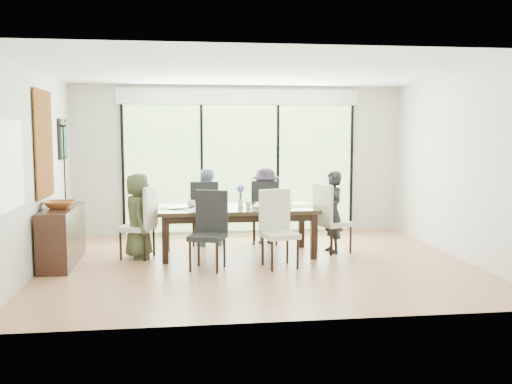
{
  "coord_description": "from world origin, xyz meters",
  "views": [
    {
      "loc": [
        -1.08,
        -7.9,
        1.88
      ],
      "look_at": [
        0.0,
        0.25,
        1.0
      ],
      "focal_mm": 40.0,
      "sensor_mm": 36.0,
      "label": 1
    }
  ],
  "objects": [
    {
      "name": "foliage_mid",
      "position": [
        0.4,
        5.8,
        1.8
      ],
      "size": [
        4.0,
        4.0,
        4.0
      ],
      "primitive_type": "sphere",
      "color": "#14380F",
      "rests_on": "ground"
    },
    {
      "name": "deck",
      "position": [
        0.0,
        3.4,
        -0.05
      ],
      "size": [
        6.0,
        1.8,
        0.1
      ],
      "primitive_type": "cube",
      "color": "brown",
      "rests_on": "ground"
    },
    {
      "name": "placemat_right",
      "position": [
        0.72,
        0.61,
        0.74
      ],
      "size": [
        0.43,
        0.31,
        0.01
      ],
      "primitive_type": "cube",
      "color": "#8DA93C",
      "rests_on": "table_top"
    },
    {
      "name": "placemat_paper",
      "position": [
        -0.78,
        0.31,
        0.74
      ],
      "size": [
        0.43,
        0.31,
        0.01
      ],
      "primitive_type": "cube",
      "color": "white",
      "rests_on": "table_top"
    },
    {
      "name": "wall_right",
      "position": [
        3.01,
        0.0,
        1.35
      ],
      "size": [
        0.02,
        5.0,
        2.7
      ],
      "primitive_type": "cube",
      "color": "silver",
      "rests_on": "floor"
    },
    {
      "name": "candlestick_pan",
      "position": [
        -2.76,
        0.68,
        1.95
      ],
      "size": [
        0.09,
        0.09,
        0.03
      ],
      "primitive_type": "cylinder",
      "color": "black",
      "rests_on": "sideboard"
    },
    {
      "name": "blinds_header",
      "position": [
        0.0,
        2.46,
        2.5
      ],
      "size": [
        4.4,
        0.06,
        0.28
      ],
      "primitive_type": "cube",
      "color": "white",
      "rests_on": "wall_back"
    },
    {
      "name": "tablet_far_r",
      "position": [
        0.27,
        0.96,
        0.75
      ],
      "size": [
        0.24,
        0.17,
        0.01
      ],
      "primitive_type": "cube",
      "color": "black",
      "rests_on": "table_top"
    },
    {
      "name": "person_left_end",
      "position": [
        -1.71,
        0.61,
        0.63
      ],
      "size": [
        0.41,
        0.61,
        1.27
      ],
      "primitive_type": "imported",
      "rotation": [
        0.0,
        0.0,
        1.63
      ],
      "color": "#3B442D",
      "rests_on": "floor"
    },
    {
      "name": "art_frame",
      "position": [
        -2.97,
        1.7,
        1.75
      ],
      "size": [
        0.03,
        0.55,
        0.65
      ],
      "primitive_type": "cube",
      "color": "black",
      "rests_on": "wall_left"
    },
    {
      "name": "chair_left_end",
      "position": [
        -1.73,
        0.61,
        0.54
      ],
      "size": [
        0.57,
        0.57,
        1.08
      ],
      "primitive_type": null,
      "rotation": [
        0.0,
        0.0,
        -1.88
      ],
      "color": "silver",
      "rests_on": "floor"
    },
    {
      "name": "wall_front",
      "position": [
        0.0,
        -2.51,
        1.35
      ],
      "size": [
        6.0,
        0.02,
        2.7
      ],
      "primitive_type": "cube",
      "color": "beige",
      "rests_on": "floor"
    },
    {
      "name": "person_far_left",
      "position": [
        -0.68,
        1.44,
        0.63
      ],
      "size": [
        0.61,
        0.4,
        1.27
      ],
      "primitive_type": "imported",
      "rotation": [
        0.0,
        0.0,
        3.19
      ],
      "color": "#7595AA",
      "rests_on": "floor"
    },
    {
      "name": "wall_back",
      "position": [
        0.0,
        2.51,
        1.35
      ],
      "size": [
        6.0,
        0.02,
        2.7
      ],
      "primitive_type": "cube",
      "color": "beige",
      "rests_on": "floor"
    },
    {
      "name": "table_leg_br",
      "position": [
        0.85,
        1.04,
        0.34
      ],
      "size": [
        0.09,
        0.09,
        0.68
      ],
      "primitive_type": "cube",
      "color": "black",
      "rests_on": "floor"
    },
    {
      "name": "candlestick_shaft",
      "position": [
        -2.76,
        0.68,
        1.4
      ],
      "size": [
        0.02,
        0.02,
        1.13
      ],
      "primitive_type": "cylinder",
      "color": "black",
      "rests_on": "sideboard"
    },
    {
      "name": "sideboard",
      "position": [
        -2.76,
        0.33,
        0.41
      ],
      "size": [
        0.41,
        1.44,
        0.81
      ],
      "primitive_type": "cube",
      "color": "black",
      "rests_on": "floor"
    },
    {
      "name": "table_top",
      "position": [
        -0.23,
        0.61,
        0.71
      ],
      "size": [
        2.35,
        1.08,
        0.06
      ],
      "primitive_type": "cube",
      "color": "black",
      "rests_on": "floor"
    },
    {
      "name": "cup_b",
      "position": [
        -0.08,
        0.51,
        0.78
      ],
      "size": [
        0.14,
        0.14,
        0.09
      ],
      "primitive_type": "imported",
      "rotation": [
        0.0,
        0.0,
        2.32
      ],
      "color": "white",
      "rests_on": "table_top"
    },
    {
      "name": "person_right_end",
      "position": [
        1.25,
        0.61,
        0.63
      ],
      "size": [
        0.44,
        0.63,
        1.27
      ],
      "primitive_type": "imported",
      "rotation": [
        0.0,
        0.0,
        -1.44
      ],
      "color": "black",
      "rests_on": "floor"
    },
    {
      "name": "papers",
      "position": [
        0.47,
        0.56,
        0.74
      ],
      "size": [
        0.29,
        0.22,
        0.0
      ],
      "primitive_type": "cube",
      "color": "white",
      "rests_on": "table_top"
    },
    {
      "name": "mullion_c",
      "position": [
        0.7,
        2.46,
        1.2
      ],
      "size": [
        0.05,
        0.04,
        2.3
      ],
      "primitive_type": "cube",
      "color": "black",
      "rests_on": "wall_back"
    },
    {
      "name": "mullion_b",
      "position": [
        -0.7,
        2.46,
        1.2
      ],
      "size": [
        0.05,
        0.04,
        2.3
      ],
      "primitive_type": "cube",
      "color": "black",
      "rests_on": "wall_back"
    },
    {
      "name": "book",
      "position": [
        0.02,
        0.66,
        0.74
      ],
      "size": [
        0.19,
        0.24,
        0.02
      ],
      "primitive_type": "imported",
      "rotation": [
        0.0,
        0.0,
        -0.12
      ],
      "color": "white",
      "rests_on": "table_top"
    },
    {
      "name": "placemat_left",
      "position": [
        -1.18,
        0.61,
        0.74
      ],
      "size": [
        0.43,
        0.31,
        0.01
      ],
      "primitive_type": "cube",
      "color": "#89C546",
      "rests_on": "table_top"
    },
    {
      "name": "person_far_right",
      "position": [
        0.32,
        1.44,
        0.63
      ],
      "size": [
        0.63,
        0.43,
        1.27
      ],
      "primitive_type": "imported",
      "rotation": [
        0.0,
        0.0,
        3.25
      ],
      "color": "#281F2F",
      "rests_on": "floor"
    },
    {
      "name": "foliage_right",
      "position": [
        2.2,
        5.0,
        1.26
      ],
      "size": [
        2.8,
        2.8,
        2.8
      ],
      "primitive_type": "sphere",
      "color": "#14380F",
      "rests_on": "ground"
    },
    {
      "name": "table_leg_bl",
      "position": [
        -1.31,
        1.04,
        0.34
      ],
      "size": [
        0.09,
        0.09,
        0.68
      ],
      "primitive_type": "cube",
      "color": "black",
      "rests_on": "floor"
    },
    {
      "name": "hyacinth_stems",
      "position": [
        -0.18,
        0.66,
        0.91
      ],
      "size": [
        0.04,
        0.04,
        0.16
      ],
      "primitive_type": "cylinder",
      "color": "#337226",
      "rests_on": "table_top"
    },
    {
      "name": "ceiling",
      "position": [
        0.0,
        0.0,
        2.71
      ],
      "size": [
        6.0,
        5.0,
        0.01
      ],
      "primitive_type": "cube",
      "color": "white",
      "rests_on": "wall_back"
    },
    {
      "name": "chair_far_right",
      "position": [
        0.32,
        1.46,
        0.54
      ],
      "size": [
        0.52,
        0.52,
        1.08
      ],
      "primitive_type": null,
      "rotation": [
        0.0,
        0.0,
        2.98
      ],
      "color": "black",
      "rests_on": "floor"
    },
    {
      "name": "art_canvas",
      "position": [
        -2.95,
        1.7,
        1.75
      ],
      "size": [
        0.01,
        0.45,
        0.55
      ],
      "primitive_type": "cube",
      "color": "#174B47",
      "rests_on": "wall_left"
    },
    {
      "name": "rail_top",
      "position": [
        0.0,
        4.2,
        0.55
      ],
      "size": [
        6.0,
        0.08,
        0.06
      ],
      "primitive_type": "cube",
      "color": "#543324",
      "rests_on": "deck"
    },
    {
      "name": "table_leg_fr",
      "position": [
        0.85,
        0.18,
        0.34
      ],
      "size": [
        0.09,
        0.09,
        0.68
      ],
      "primitive_type": "cube",
      "color": "black",
      "rests_on": "floor"
    },
    {
      "name": "vase",
      "position": [
        -0.18,
        0.66,
        0.79
      ],
      "size": [
        0.08,
        0.08,
        0.12
      ],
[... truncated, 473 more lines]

